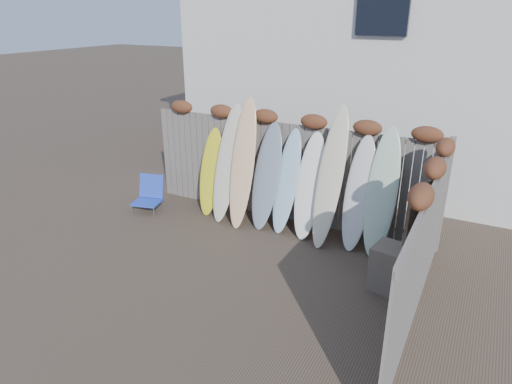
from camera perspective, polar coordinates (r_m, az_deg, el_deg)
The scene contains 16 objects.
ground at distance 7.65m, azimuth -4.25°, elevation -9.96°, with size 80.00×80.00×0.00m, color #493A2D.
back_fence at distance 9.05m, azimuth 3.86°, elevation 3.50°, with size 6.05×0.28×2.24m.
right_fence at distance 6.44m, azimuth 20.21°, elevation -6.21°, with size 0.28×4.40×2.24m.
house at distance 12.38m, azimuth 14.25°, elevation 17.39°, with size 8.50×5.50×6.33m.
beach_chair at distance 10.06m, azimuth -13.19°, elevation -0.25°, with size 0.67×0.70×0.74m.
wooden_crate at distance 7.33m, azimuth 16.76°, elevation -9.20°, with size 0.61×0.51×0.72m, color #4E483A.
lattice_panel at distance 7.44m, azimuth 19.64°, elevation -4.93°, with size 0.05×1.11×1.66m, color #393223.
surfboard_0 at distance 9.54m, azimuth -5.68°, elevation 2.53°, with size 0.47×0.07×1.84m, color yellow.
surfboard_1 at distance 9.17m, azimuth -3.61°, elevation 3.58°, with size 0.53×0.07×2.41m, color beige.
surfboard_2 at distance 8.90m, azimuth -1.65°, elevation 3.59°, with size 0.47×0.07×2.58m, color #E59D81.
surfboard_3 at distance 8.84m, azimuth 1.33°, elevation 1.95°, with size 0.54×0.07×2.12m, color gray.
surfboard_4 at distance 8.70m, azimuth 3.86°, elevation 1.33°, with size 0.46×0.07×2.04m, color #A2CBE5.
surfboard_5 at distance 8.51m, azimuth 6.69°, elevation 0.72°, with size 0.52×0.07×2.04m, color white.
surfboard_6 at distance 8.21m, azimuth 9.27°, elevation 1.78°, with size 0.47×0.07×2.60m, color beige.
surfboard_7 at distance 8.24m, azimuth 12.69°, elevation -0.19°, with size 0.49×0.07×2.09m, color silver.
surfboard_8 at distance 8.11m, azimuth 15.46°, elevation -0.08°, with size 0.52×0.07×2.30m, color #B2CCB0.
Camera 1 is at (3.51, -5.48, 4.02)m, focal length 32.00 mm.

